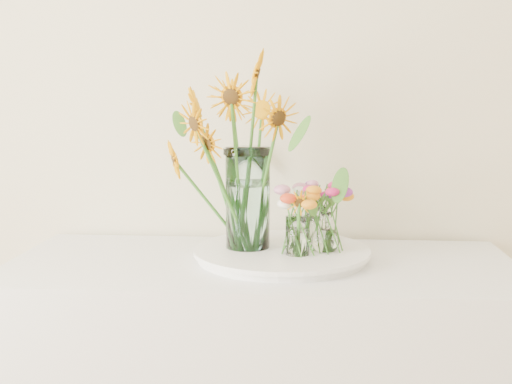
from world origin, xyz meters
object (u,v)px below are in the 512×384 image
small_vase_a (298,236)px  small_vase_c (317,225)px  small_vase_b (326,232)px  tray (282,255)px  mason_jar (248,199)px

small_vase_a → small_vase_c: bearing=72.4°
small_vase_a → small_vase_c: size_ratio=1.02×
small_vase_a → small_vase_b: size_ratio=0.97×
small_vase_b → small_vase_a: bearing=-146.9°
small_vase_c → tray: bearing=-132.7°
small_vase_a → tray: bearing=124.9°
mason_jar → small_vase_a: size_ratio=2.62×
tray → small_vase_b: (0.12, -0.01, 0.07)m
tray → small_vase_a: bearing=-55.1°
tray → small_vase_b: size_ratio=4.14×
mason_jar → small_vase_b: mason_jar is taller
mason_jar → small_vase_b: (0.22, -0.02, -0.09)m
mason_jar → small_vase_c: mason_jar is taller
tray → small_vase_b: 0.14m
tray → small_vase_c: bearing=47.3°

